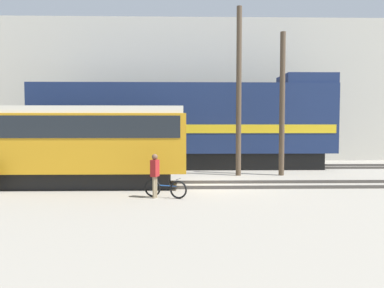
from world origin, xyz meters
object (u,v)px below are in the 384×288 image
(bicycle, at_px, (165,189))
(utility_pole_center, at_px, (282,104))
(freight_locomotive, at_px, (186,125))
(utility_pole_left, at_px, (239,92))
(person, at_px, (155,171))
(streetcar, at_px, (50,141))

(bicycle, distance_m, utility_pole_center, 9.00)
(bicycle, relative_size, utility_pole_center, 0.22)
(freight_locomotive, xyz_separation_m, utility_pole_left, (2.75, -3.38, 1.73))
(freight_locomotive, relative_size, person, 11.10)
(person, relative_size, utility_pole_left, 0.18)
(streetcar, distance_m, utility_pole_center, 11.62)
(bicycle, relative_size, person, 1.00)
(person, bearing_deg, streetcar, 151.83)
(person, relative_size, utility_pole_center, 0.22)
(bicycle, bearing_deg, person, -179.25)
(freight_locomotive, height_order, utility_pole_left, utility_pole_left)
(person, xyz_separation_m, utility_pole_left, (3.96, 5.91, 3.42))
(utility_pole_left, bearing_deg, utility_pole_center, 0.00)
(streetcar, xyz_separation_m, bicycle, (5.10, -2.52, -1.64))
(streetcar, xyz_separation_m, utility_pole_left, (8.68, 3.38, 2.42))
(bicycle, height_order, utility_pole_left, utility_pole_left)
(bicycle, bearing_deg, utility_pole_center, 45.17)
(bicycle, xyz_separation_m, person, (-0.38, -0.00, 0.64))
(utility_pole_left, xyz_separation_m, utility_pole_center, (2.29, 0.00, -0.65))
(freight_locomotive, distance_m, utility_pole_left, 4.69)
(freight_locomotive, relative_size, utility_pole_center, 2.40)
(bicycle, height_order, utility_pole_center, utility_pole_center)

